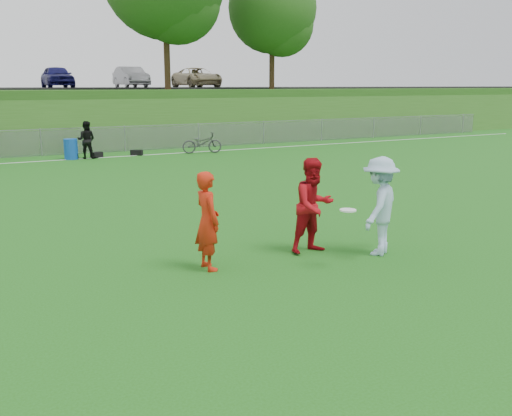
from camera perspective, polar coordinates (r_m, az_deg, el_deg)
ground at (r=9.81m, az=-3.27°, el=-7.39°), size 120.00×120.00×0.00m
sideline_far at (r=26.86m, az=-20.00°, el=4.47°), size 60.00×0.10×0.01m
fence at (r=28.76m, az=-20.71°, el=6.17°), size 58.00×0.06×1.30m
berm at (r=39.60m, az=-23.11°, el=8.67°), size 120.00×18.00×3.00m
parking_lot at (r=41.55m, az=-23.58°, el=10.90°), size 120.00×12.00×0.10m
tree_green_far at (r=40.01m, az=1.90°, el=18.93°), size 5.88×5.88×8.19m
gear_bags at (r=27.13m, az=-17.65°, el=4.97°), size 7.16×0.54×0.26m
player_red_left at (r=10.27m, az=-4.87°, el=-1.29°), size 0.44×0.66×1.80m
player_red_center at (r=11.32m, az=5.80°, el=0.23°), size 0.97×0.78×1.90m
player_blue at (r=11.39m, az=12.27°, el=0.19°), size 1.44×1.29×1.94m
frisbee at (r=10.31m, az=9.18°, el=-0.22°), size 0.30×0.30×0.03m
recycling_bin at (r=27.06m, az=-18.02°, el=5.62°), size 0.65×0.65×0.92m
bicycle at (r=28.16m, az=-5.43°, el=6.50°), size 2.04×1.12×1.01m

